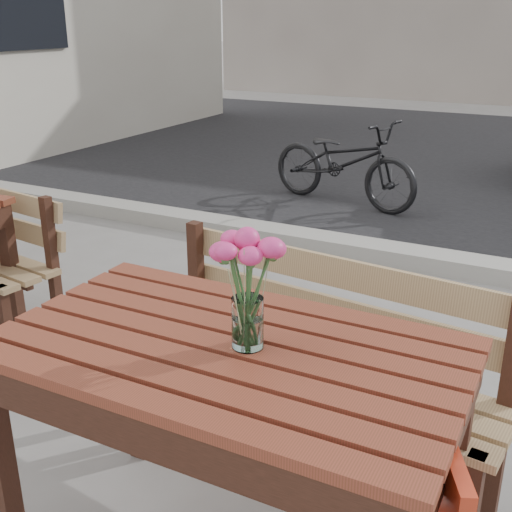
% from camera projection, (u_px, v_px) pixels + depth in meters
% --- Properties ---
extents(street, '(30.00, 8.12, 0.12)m').
position_uv_depth(street, '(463.00, 194.00, 6.30)').
color(street, black).
rests_on(street, ground).
extents(main_table, '(1.32, 0.77, 0.81)m').
position_uv_depth(main_table, '(228.00, 385.00, 1.84)').
color(main_table, brown).
rests_on(main_table, ground).
extents(main_bench, '(1.46, 0.58, 0.89)m').
position_uv_depth(main_bench, '(322.00, 341.00, 2.38)').
color(main_bench, '#94744C').
rests_on(main_bench, ground).
extents(main_vase, '(0.19, 0.19, 0.35)m').
position_uv_depth(main_vase, '(247.00, 275.00, 1.70)').
color(main_vase, white).
rests_on(main_vase, main_table).
extents(bicycle, '(1.62, 0.88, 0.81)m').
position_uv_depth(bicycle, '(344.00, 162.00, 5.95)').
color(bicycle, black).
rests_on(bicycle, ground).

